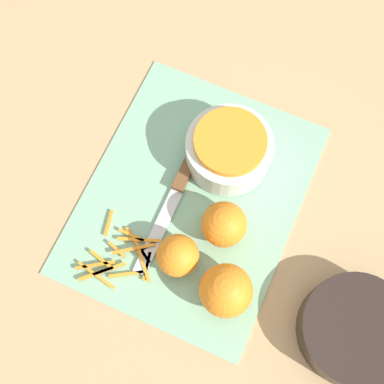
% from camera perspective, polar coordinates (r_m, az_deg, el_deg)
% --- Properties ---
extents(ground_plane, '(4.00, 4.00, 0.00)m').
position_cam_1_polar(ground_plane, '(0.91, -0.00, -0.75)').
color(ground_plane, tan).
extents(cutting_board, '(0.43, 0.35, 0.01)m').
position_cam_1_polar(cutting_board, '(0.90, -0.00, -0.69)').
color(cutting_board, '#84B793').
rests_on(cutting_board, ground_plane).
extents(bowl_speckled, '(0.15, 0.15, 0.07)m').
position_cam_1_polar(bowl_speckled, '(0.90, 3.97, 4.61)').
color(bowl_speckled, silver).
rests_on(bowl_speckled, cutting_board).
extents(bowl_dark, '(0.17, 0.17, 0.05)m').
position_cam_1_polar(bowl_dark, '(0.87, 16.93, -13.89)').
color(bowl_dark, black).
rests_on(bowl_dark, ground_plane).
extents(knife, '(0.26, 0.02, 0.02)m').
position_cam_1_polar(knife, '(0.91, -0.95, 1.61)').
color(knife, brown).
rests_on(knife, cutting_board).
extents(orange_left, '(0.08, 0.08, 0.08)m').
position_cam_1_polar(orange_left, '(0.82, 3.64, -10.45)').
color(orange_left, orange).
rests_on(orange_left, cutting_board).
extents(orange_right, '(0.07, 0.07, 0.07)m').
position_cam_1_polar(orange_right, '(0.85, 3.43, -3.46)').
color(orange_right, orange).
rests_on(orange_right, cutting_board).
extents(orange_back, '(0.07, 0.07, 0.07)m').
position_cam_1_polar(orange_back, '(0.84, -1.54, -6.79)').
color(orange_back, orange).
rests_on(orange_back, cutting_board).
extents(peel_pile, '(0.13, 0.12, 0.01)m').
position_cam_1_polar(peel_pile, '(0.88, -7.51, -6.81)').
color(peel_pile, orange).
rests_on(peel_pile, cutting_board).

